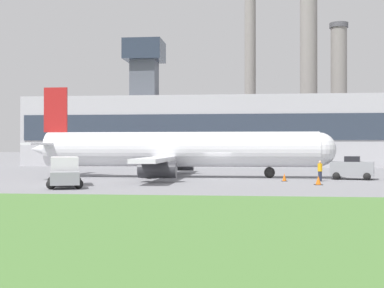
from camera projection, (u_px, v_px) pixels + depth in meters
name	position (u px, v px, depth m)	size (l,w,h in m)	color
ground_plane	(218.00, 179.00, 50.94)	(400.00, 400.00, 0.00)	gray
grass_strip	(139.00, 259.00, 14.65)	(240.00, 37.00, 0.06)	#4C7A38
terminal_building	(228.00, 130.00, 85.97)	(64.25, 14.99, 20.35)	#B2B2B7
smokestack_left	(250.00, 77.00, 115.35)	(2.77, 2.77, 35.90)	gray
smokestack_right	(309.00, 72.00, 112.42)	(4.13, 4.13, 36.98)	gray
smokestack_far	(339.00, 91.00, 112.71)	(3.86, 3.86, 29.07)	gray
airplane	(176.00, 150.00, 52.98)	(30.56, 24.77, 9.07)	silver
pushback_tug	(352.00, 169.00, 49.82)	(4.27, 3.35, 2.15)	gray
baggage_truck	(65.00, 172.00, 41.40)	(4.15, 6.80, 2.26)	gray
ground_crew_person	(320.00, 171.00, 47.05)	(0.45, 0.45, 1.82)	#23283D
traffic_cone_near_nose	(318.00, 181.00, 42.83)	(0.66, 0.66, 0.71)	black
traffic_cone_wingtip	(284.00, 177.00, 47.17)	(0.53, 0.53, 0.73)	black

